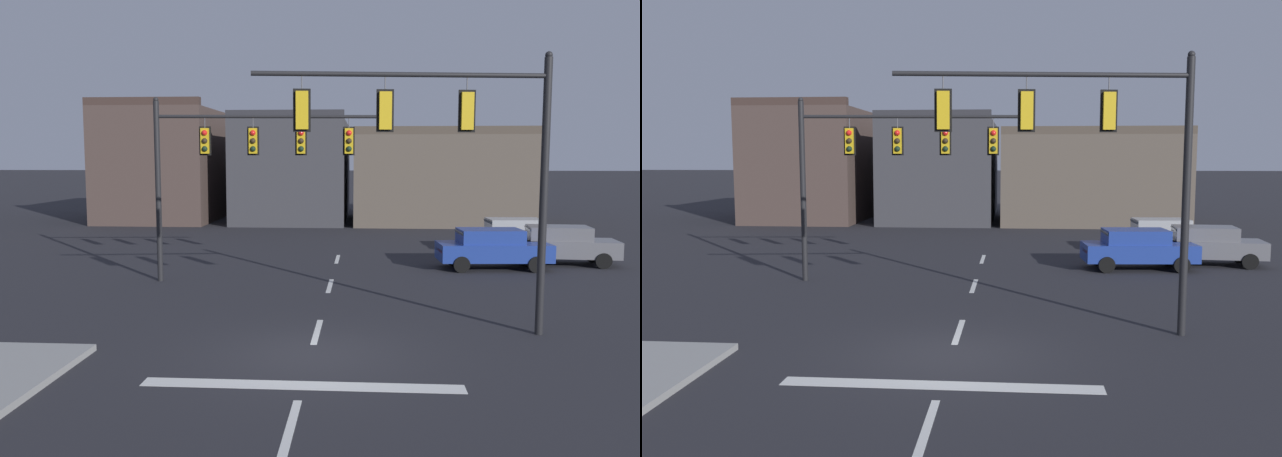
# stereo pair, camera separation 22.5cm
# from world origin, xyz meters

# --- Properties ---
(ground_plane) EXTENTS (400.00, 400.00, 0.00)m
(ground_plane) POSITION_xyz_m (0.00, 0.00, 0.00)
(ground_plane) COLOR #232328
(stop_bar_paint) EXTENTS (6.40, 0.50, 0.01)m
(stop_bar_paint) POSITION_xyz_m (0.00, -2.00, 0.00)
(stop_bar_paint) COLOR silver
(stop_bar_paint) RESTS_ON ground
(lane_centreline) EXTENTS (0.16, 26.40, 0.01)m
(lane_centreline) POSITION_xyz_m (0.00, 2.00, 0.00)
(lane_centreline) COLOR silver
(lane_centreline) RESTS_ON ground
(signal_mast_near_side) EXTENTS (7.25, 1.16, 7.04)m
(signal_mast_near_side) POSITION_xyz_m (3.35, 1.83, 4.88)
(signal_mast_near_side) COLOR black
(signal_mast_near_side) RESTS_ON ground
(signal_mast_far_side) EXTENTS (7.93, 0.88, 6.59)m
(signal_mast_far_side) POSITION_xyz_m (-3.42, 8.75, 4.59)
(signal_mast_far_side) COLOR black
(signal_mast_far_side) RESTS_ON ground
(car_lot_nearside) EXTENTS (4.56, 2.20, 1.61)m
(car_lot_nearside) POSITION_xyz_m (9.38, 13.23, 0.86)
(car_lot_nearside) COLOR slate
(car_lot_nearside) RESTS_ON ground
(car_lot_middle) EXTENTS (4.53, 2.09, 1.61)m
(car_lot_middle) POSITION_xyz_m (8.29, 16.49, 0.86)
(car_lot_middle) COLOR #9EA0A5
(car_lot_middle) RESTS_ON ground
(car_lot_farside) EXTENTS (4.56, 2.17, 1.61)m
(car_lot_farside) POSITION_xyz_m (6.31, 11.93, 0.86)
(car_lot_farside) COLOR navy
(car_lot_farside) RESTS_ON ground
(building_row) EXTENTS (29.15, 14.00, 8.25)m
(building_row) POSITION_xyz_m (-3.82, 32.45, 3.45)
(building_row) COLOR #473833
(building_row) RESTS_ON ground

